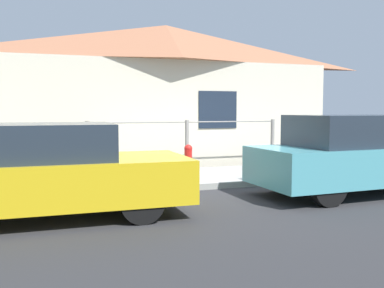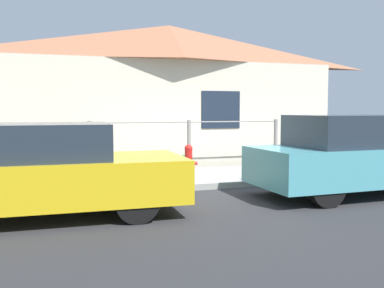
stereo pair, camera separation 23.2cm
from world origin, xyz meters
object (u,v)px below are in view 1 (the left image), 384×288
object	(u,v)px
potted_plant_by_fence	(79,161)
fire_hydrant	(188,161)
car_right	(359,155)
car_left	(39,171)
potted_plant_near_hydrant	(184,163)

from	to	relation	value
potted_plant_by_fence	fire_hydrant	bearing A→B (deg)	-30.33
fire_hydrant	car_right	bearing A→B (deg)	-33.24
car_right	fire_hydrant	size ratio (longest dim) A/B	5.66
fire_hydrant	potted_plant_by_fence	world-z (taller)	fire_hydrant
car_left	potted_plant_by_fence	size ratio (longest dim) A/B	6.81
fire_hydrant	potted_plant_by_fence	distance (m)	2.44
car_left	fire_hydrant	distance (m)	3.44
fire_hydrant	potted_plant_near_hydrant	xyz separation A→B (m)	(0.19, 0.86, -0.14)
potted_plant_near_hydrant	potted_plant_by_fence	distance (m)	2.33
car_left	car_right	bearing A→B (deg)	1.12
potted_plant_near_hydrant	potted_plant_by_fence	world-z (taller)	potted_plant_by_fence
car_left	potted_plant_near_hydrant	xyz separation A→B (m)	(3.11, 2.68, -0.33)
car_left	car_right	size ratio (longest dim) A/B	1.01
car_right	fire_hydrant	xyz separation A→B (m)	(-2.79, 1.83, -0.22)
fire_hydrant	potted_plant_near_hydrant	distance (m)	0.89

